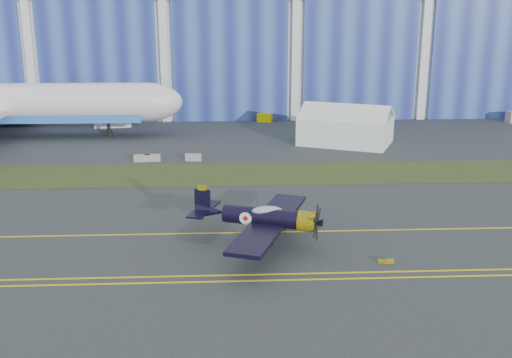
{
  "coord_description": "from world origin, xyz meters",
  "views": [
    {
      "loc": [
        10.2,
        -52.84,
        18.19
      ],
      "look_at": [
        12.9,
        1.01,
        3.05
      ],
      "focal_mm": 42.0,
      "sensor_mm": 36.0,
      "label": 1
    }
  ],
  "objects_px": {
    "tent": "(346,124)",
    "shipping_container": "(113,119)",
    "warbird": "(262,217)",
    "tug": "(265,118)"
  },
  "relations": [
    {
      "from": "warbird",
      "to": "tug",
      "type": "distance_m",
      "value": 56.14
    },
    {
      "from": "shipping_container",
      "to": "tug",
      "type": "distance_m",
      "value": 25.27
    },
    {
      "from": "warbird",
      "to": "tug",
      "type": "relative_size",
      "value": 7.26
    },
    {
      "from": "shipping_container",
      "to": "tug",
      "type": "height_order",
      "value": "shipping_container"
    },
    {
      "from": "tent",
      "to": "tug",
      "type": "bearing_deg",
      "value": 144.16
    },
    {
      "from": "tent",
      "to": "shipping_container",
      "type": "xyz_separation_m",
      "value": [
        -35.43,
        14.41,
        -1.6
      ]
    },
    {
      "from": "tent",
      "to": "tug",
      "type": "xyz_separation_m",
      "value": [
        -10.41,
        17.91,
        -2.16
      ]
    },
    {
      "from": "warbird",
      "to": "shipping_container",
      "type": "relative_size",
      "value": 2.99
    },
    {
      "from": "warbird",
      "to": "shipping_container",
      "type": "xyz_separation_m",
      "value": [
        -21.18,
        52.47,
        -1.18
      ]
    },
    {
      "from": "shipping_container",
      "to": "tug",
      "type": "xyz_separation_m",
      "value": [
        25.02,
        3.51,
        -0.57
      ]
    }
  ]
}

